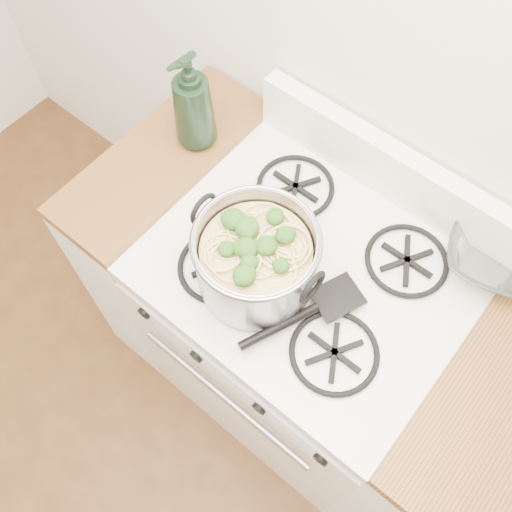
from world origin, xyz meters
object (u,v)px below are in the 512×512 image
at_px(spatula, 337,296).
at_px(bottle, 193,101).
at_px(gas_range, 299,333).
at_px(glass_bowl, 495,258).
at_px(stock_pot, 256,260).

xyz_separation_m(spatula, bottle, (-0.57, 0.15, 0.13)).
distance_m(spatula, bottle, 0.60).
bearing_deg(spatula, gas_range, -179.88).
relative_size(glass_bowl, bottle, 0.33).
relative_size(stock_pot, spatula, 1.01).
bearing_deg(glass_bowl, stock_pot, -135.90).
relative_size(gas_range, spatula, 2.98).
xyz_separation_m(stock_pot, glass_bowl, (0.41, 0.40, -0.08)).
height_order(stock_pot, glass_bowl, stock_pot).
bearing_deg(spatula, stock_pot, -134.43).
bearing_deg(stock_pot, spatula, 23.58).
bearing_deg(stock_pot, bottle, 150.08).
height_order(stock_pot, bottle, bottle).
xyz_separation_m(gas_range, bottle, (-0.47, 0.11, 0.63)).
bearing_deg(glass_bowl, bottle, -167.71).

